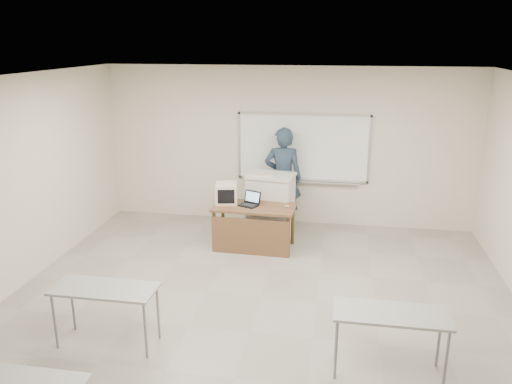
% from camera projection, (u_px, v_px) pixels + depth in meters
% --- Properties ---
extents(floor, '(7.00, 8.00, 0.01)m').
position_uv_depth(floor, '(250.00, 333.00, 6.14)').
color(floor, gray).
rests_on(floor, ground).
extents(whiteboard, '(2.48, 0.10, 1.31)m').
position_uv_depth(whiteboard, '(303.00, 149.00, 9.39)').
color(whiteboard, white).
rests_on(whiteboard, floor).
extents(student_desks, '(4.40, 2.20, 0.73)m').
position_uv_depth(student_desks, '(223.00, 350.00, 4.67)').
color(student_desks, gray).
rests_on(student_desks, floor).
extents(instructor_desk, '(1.38, 0.69, 0.75)m').
position_uv_depth(instructor_desk, '(253.00, 220.00, 8.39)').
color(instructor_desk, brown).
rests_on(instructor_desk, floor).
extents(podium, '(0.82, 0.60, 1.16)m').
position_uv_depth(podium, '(271.00, 205.00, 9.01)').
color(podium, beige).
rests_on(podium, floor).
extents(crt_monitor, '(0.37, 0.42, 0.35)m').
position_uv_depth(crt_monitor, '(226.00, 193.00, 8.58)').
color(crt_monitor, beige).
rests_on(crt_monitor, instructor_desk).
extents(laptop, '(0.31, 0.28, 0.23)m').
position_uv_depth(laptop, '(249.00, 202.00, 8.48)').
color(laptop, black).
rests_on(laptop, instructor_desk).
extents(mouse, '(0.10, 0.08, 0.03)m').
position_uv_depth(mouse, '(287.00, 206.00, 8.38)').
color(mouse, '#A1A2A9').
rests_on(mouse, instructor_desk).
extents(keyboard, '(0.44, 0.21, 0.02)m').
position_uv_depth(keyboard, '(262.00, 175.00, 8.75)').
color(keyboard, beige).
rests_on(keyboard, podium).
extents(presenter, '(0.71, 0.48, 1.92)m').
position_uv_depth(presenter, '(283.00, 178.00, 9.37)').
color(presenter, black).
rests_on(presenter, floor).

